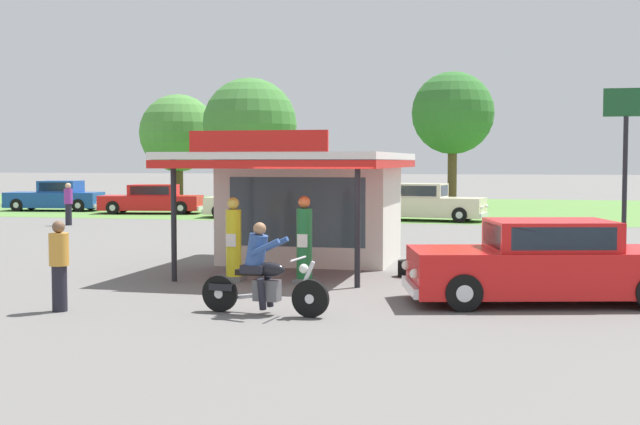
% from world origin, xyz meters
% --- Properties ---
extents(ground_plane, '(300.00, 300.00, 0.00)m').
position_xyz_m(ground_plane, '(0.00, 0.00, 0.00)').
color(ground_plane, slate).
extents(grass_verge_strip, '(120.00, 24.00, 0.01)m').
position_xyz_m(grass_verge_strip, '(0.00, 30.00, 0.00)').
color(grass_verge_strip, '#56843D').
rests_on(grass_verge_strip, ground).
extents(service_station_kiosk, '(4.96, 6.53, 3.25)m').
position_xyz_m(service_station_kiosk, '(-1.17, 3.75, 1.64)').
color(service_station_kiosk, silver).
rests_on(service_station_kiosk, ground).
extents(gas_pump_nearside, '(0.44, 0.44, 1.83)m').
position_xyz_m(gas_pump_nearside, '(-1.97, 0.20, 0.83)').
color(gas_pump_nearside, slate).
rests_on(gas_pump_nearside, ground).
extents(gas_pump_offside, '(0.44, 0.44, 1.87)m').
position_xyz_m(gas_pump_offside, '(-0.37, 0.20, 0.85)').
color(gas_pump_offside, slate).
rests_on(gas_pump_offside, ground).
extents(motorcycle_with_rider, '(2.31, 0.70, 1.58)m').
position_xyz_m(motorcycle_with_rider, '(-0.15, -3.61, 0.65)').
color(motorcycle_with_rider, black).
rests_on(motorcycle_with_rider, ground).
extents(featured_classic_sedan, '(5.35, 3.05, 1.53)m').
position_xyz_m(featured_classic_sedan, '(4.59, -1.28, 0.71)').
color(featured_classic_sedan, red).
rests_on(featured_classic_sedan, ground).
extents(parked_car_back_row_centre_right, '(5.60, 2.53, 1.62)m').
position_xyz_m(parked_car_back_row_centre_right, '(-0.01, 20.05, 0.73)').
color(parked_car_back_row_centre_right, beige).
rests_on(parked_car_back_row_centre_right, ground).
extents(parked_car_back_row_left, '(5.33, 2.59, 1.44)m').
position_xyz_m(parked_car_back_row_left, '(-13.71, 21.93, 0.67)').
color(parked_car_back_row_left, red).
rests_on(parked_car_back_row_left, ground).
extents(parked_car_back_row_far_right, '(4.95, 2.29, 1.54)m').
position_xyz_m(parked_car_back_row_far_right, '(-7.72, 20.20, 0.70)').
color(parked_car_back_row_far_right, beige).
rests_on(parked_car_back_row_far_right, ground).
extents(parked_car_back_row_right, '(5.23, 2.46, 1.58)m').
position_xyz_m(parked_car_back_row_right, '(-19.64, 23.03, 0.71)').
color(parked_car_back_row_right, '#19479E').
rests_on(parked_car_back_row_right, ground).
extents(bystander_admiring_sedan, '(0.34, 0.34, 1.72)m').
position_xyz_m(bystander_admiring_sedan, '(-13.76, 13.97, 0.91)').
color(bystander_admiring_sedan, black).
rests_on(bystander_admiring_sedan, ground).
extents(bystander_strolling_foreground, '(0.34, 0.34, 1.59)m').
position_xyz_m(bystander_strolling_foreground, '(-3.68, -4.12, 0.83)').
color(bystander_strolling_foreground, black).
rests_on(bystander_strolling_foreground, ground).
extents(tree_oak_centre, '(4.76, 4.76, 7.76)m').
position_xyz_m(tree_oak_centre, '(0.29, 32.53, 5.35)').
color(tree_oak_centre, brown).
rests_on(tree_oak_centre, ground).
extents(tree_oak_right, '(5.31, 5.40, 7.18)m').
position_xyz_m(tree_oak_right, '(-18.74, 37.90, 4.39)').
color(tree_oak_right, brown).
rests_on(tree_oak_right, ground).
extents(tree_oak_distant_spare, '(5.78, 5.78, 7.69)m').
position_xyz_m(tree_oak_distant_spare, '(-12.03, 32.79, 4.72)').
color(tree_oak_distant_spare, brown).
rests_on(tree_oak_distant_spare, ground).
extents(roadside_pole_sign, '(1.10, 0.12, 4.42)m').
position_xyz_m(roadside_pole_sign, '(6.66, 5.01, 3.04)').
color(roadside_pole_sign, black).
rests_on(roadside_pole_sign, ground).
extents(spare_tire_stack, '(0.60, 0.60, 0.36)m').
position_xyz_m(spare_tire_stack, '(1.73, 1.76, 0.18)').
color(spare_tire_stack, black).
rests_on(spare_tire_stack, ground).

